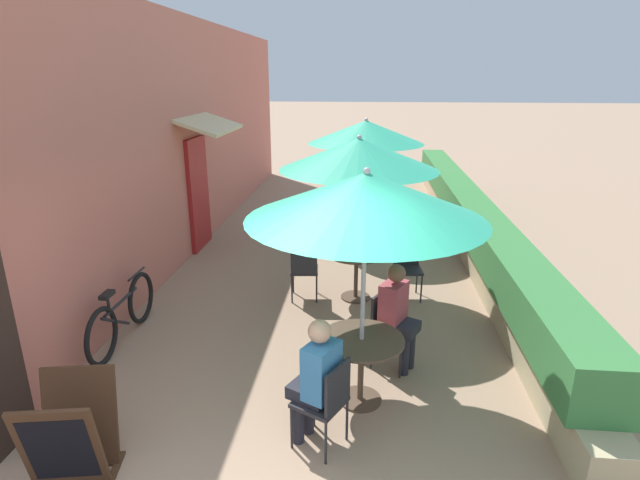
{
  "coord_description": "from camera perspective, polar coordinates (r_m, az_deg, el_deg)",
  "views": [
    {
      "loc": [
        0.78,
        -2.83,
        3.2
      ],
      "look_at": [
        0.15,
        3.74,
        1.0
      ],
      "focal_mm": 28.0,
      "sensor_mm": 36.0,
      "label": 1
    }
  ],
  "objects": [
    {
      "name": "patio_table_mid",
      "position": [
        7.37,
        4.17,
        -2.76
      ],
      "size": [
        0.85,
        0.85,
        0.72
      ],
      "color": "brown",
      "rests_on": "ground_plane"
    },
    {
      "name": "seated_patron_near_left",
      "position": [
        5.65,
        8.84,
        -8.2
      ],
      "size": [
        0.5,
        0.47,
        1.25
      ],
      "rotation": [
        0.0,
        0.0,
        4.23
      ],
      "color": "#23232D",
      "rests_on": "ground_plane"
    },
    {
      "name": "menu_board",
      "position": [
        4.79,
        -26.54,
        -19.17
      ],
      "size": [
        0.71,
        0.73,
        0.87
      ],
      "rotation": [
        0.0,
        0.0,
        0.18
      ],
      "color": "#422819",
      "rests_on": "ground_plane"
    },
    {
      "name": "cafe_chair_near_left",
      "position": [
        5.77,
        7.73,
        -9.46
      ],
      "size": [
        0.54,
        0.54,
        0.87
      ],
      "rotation": [
        0.0,
        0.0,
        4.23
      ],
      "color": "#232328",
      "rests_on": "ground_plane"
    },
    {
      "name": "seated_patron_near_right",
      "position": [
        4.51,
        -0.44,
        -15.43
      ],
      "size": [
        0.5,
        0.47,
        1.25
      ],
      "rotation": [
        0.0,
        0.0,
        7.37
      ],
      "color": "#23232D",
      "rests_on": "ground_plane"
    },
    {
      "name": "bicycle_leaning",
      "position": [
        6.73,
        -21.64,
        -7.93
      ],
      "size": [
        0.1,
        1.74,
        0.79
      ],
      "rotation": [
        0.0,
        0.0,
        0.01
      ],
      "color": "black",
      "rests_on": "ground_plane"
    },
    {
      "name": "planter_hedge",
      "position": [
        10.11,
        16.51,
        2.38
      ],
      "size": [
        0.6,
        12.63,
        1.01
      ],
      "color": "tan",
      "rests_on": "ground_plane"
    },
    {
      "name": "cafe_facade_wall",
      "position": [
        10.14,
        -13.99,
        11.61
      ],
      "size": [
        0.98,
        13.63,
        4.2
      ],
      "color": "#C66B5B",
      "rests_on": "ground_plane"
    },
    {
      "name": "cafe_chair_mid_right",
      "position": [
        7.55,
        9.94,
        -2.7
      ],
      "size": [
        0.44,
        0.44,
        0.87
      ],
      "rotation": [
        0.0,
        0.0,
        9.52
      ],
      "color": "#232328",
      "rests_on": "ground_plane"
    },
    {
      "name": "coffee_cup_far",
      "position": [
        9.89,
        5.13,
        4.07
      ],
      "size": [
        0.07,
        0.07,
        0.09
      ],
      "color": "#B73D3D",
      "rests_on": "patio_table_far"
    },
    {
      "name": "cafe_chair_far_right",
      "position": [
        9.81,
        0.72,
        2.54
      ],
      "size": [
        0.48,
        0.48,
        0.87
      ],
      "rotation": [
        0.0,
        0.0,
        6.51
      ],
      "color": "#232328",
      "rests_on": "ground_plane"
    },
    {
      "name": "patio_umbrella_near",
      "position": [
        4.51,
        5.28,
        4.98
      ],
      "size": [
        2.21,
        2.21,
        2.42
      ],
      "color": "#B7B7BC",
      "rests_on": "ground_plane"
    },
    {
      "name": "patio_table_near",
      "position": [
        5.13,
        4.74,
        -12.85
      ],
      "size": [
        0.85,
        0.85,
        0.72
      ],
      "color": "brown",
      "rests_on": "ground_plane"
    },
    {
      "name": "patio_umbrella_mid",
      "position": [
        6.95,
        4.48,
        9.75
      ],
      "size": [
        2.21,
        2.21,
        2.42
      ],
      "color": "#B7B7BC",
      "rests_on": "ground_plane"
    },
    {
      "name": "patio_umbrella_far",
      "position": [
        9.7,
        5.29,
        12.18
      ],
      "size": [
        2.21,
        2.21,
        2.42
      ],
      "color": "#B7B7BC",
      "rests_on": "ground_plane"
    },
    {
      "name": "cafe_chair_near_right",
      "position": [
        4.56,
        0.8,
        -17.63
      ],
      "size": [
        0.54,
        0.54,
        0.87
      ],
      "rotation": [
        0.0,
        0.0,
        7.37
      ],
      "color": "#232328",
      "rests_on": "ground_plane"
    },
    {
      "name": "patio_table_far",
      "position": [
        10.0,
        5.02,
        2.95
      ],
      "size": [
        0.85,
        0.85,
        0.72
      ],
      "color": "brown",
      "rests_on": "ground_plane"
    },
    {
      "name": "cafe_chair_far_left",
      "position": [
        10.27,
        9.11,
        3.04
      ],
      "size": [
        0.48,
        0.48,
        0.87
      ],
      "rotation": [
        0.0,
        0.0,
        3.37
      ],
      "color": "#232328",
      "rests_on": "ground_plane"
    },
    {
      "name": "cafe_chair_mid_left",
      "position": [
        7.29,
        -1.81,
        -3.17
      ],
      "size": [
        0.44,
        0.44,
        0.87
      ],
      "rotation": [
        0.0,
        0.0,
        6.38
      ],
      "color": "#232328",
      "rests_on": "ground_plane"
    }
  ]
}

